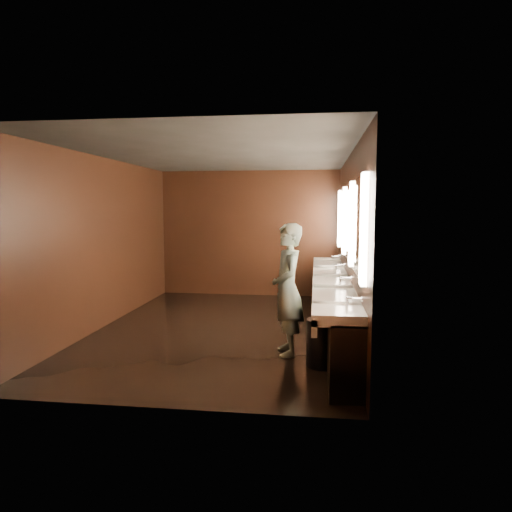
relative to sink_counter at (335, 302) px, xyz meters
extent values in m
plane|color=black|center=(-1.79, 0.00, -0.50)|extent=(6.00, 6.00, 0.00)
cube|color=#2D2D2B|center=(-1.79, 0.00, 2.30)|extent=(4.00, 6.00, 0.02)
cube|color=black|center=(-1.79, 3.00, 0.90)|extent=(4.00, 0.02, 2.80)
cube|color=black|center=(-1.79, -3.00, 0.90)|extent=(4.00, 0.02, 2.80)
cube|color=black|center=(-3.79, 0.00, 0.90)|extent=(0.02, 6.00, 2.80)
cube|color=black|center=(0.21, 0.00, 0.90)|extent=(0.02, 6.00, 2.80)
cube|color=black|center=(0.03, 0.00, -0.09)|extent=(0.36, 5.40, 0.81)
cube|color=white|center=(-0.07, 0.00, 0.35)|extent=(0.55, 5.40, 0.12)
cube|color=white|center=(-0.31, 0.00, 0.27)|extent=(0.06, 5.40, 0.18)
cylinder|color=silver|center=(0.12, -2.20, 0.49)|extent=(0.18, 0.04, 0.04)
cylinder|color=silver|center=(0.12, -0.73, 0.49)|extent=(0.18, 0.04, 0.04)
cylinder|color=silver|center=(0.12, 0.73, 0.49)|extent=(0.18, 0.04, 0.04)
cylinder|color=silver|center=(0.12, 2.20, 0.49)|extent=(0.18, 0.04, 0.04)
cube|color=#FEE1BD|center=(0.18, -2.40, 1.25)|extent=(0.06, 0.22, 1.15)
cube|color=white|center=(0.19, -1.60, 1.25)|extent=(0.03, 1.32, 1.15)
cube|color=#FEE1BD|center=(0.18, -0.80, 1.25)|extent=(0.06, 0.23, 1.15)
cube|color=white|center=(0.19, 0.00, 1.25)|extent=(0.03, 1.32, 1.15)
cube|color=#FEE1BD|center=(0.18, 0.80, 1.25)|extent=(0.06, 0.23, 1.15)
cube|color=white|center=(0.19, 1.60, 1.25)|extent=(0.03, 1.32, 1.15)
cube|color=#FEE1BD|center=(0.18, 2.40, 1.25)|extent=(0.06, 0.22, 1.15)
imported|color=#85B9C6|center=(-0.67, -1.14, 0.39)|extent=(0.56, 0.72, 1.77)
cylinder|color=black|center=(-0.22, -1.57, -0.20)|extent=(0.40, 0.40, 0.59)
camera|label=1|loc=(-0.31, -7.16, 1.47)|focal=32.00mm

